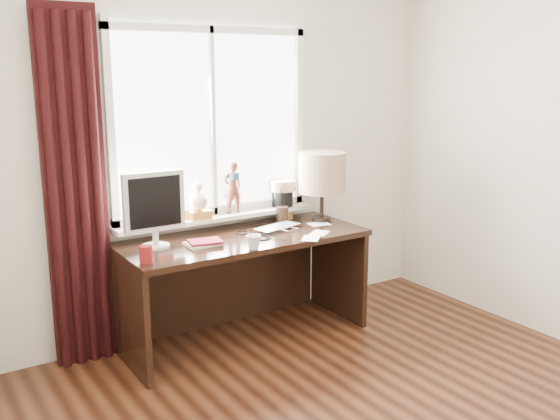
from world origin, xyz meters
TOP-DOWN VIEW (x-y plane):
  - wall_back at (0.00, 2.00)m, footprint 3.50×0.00m
  - wall_left at (-1.75, 0.00)m, footprint 0.00×4.00m
  - laptop at (0.19, 1.65)m, footprint 0.39×0.30m
  - mug at (-0.20, 1.33)m, footprint 0.12×0.12m
  - red_cup at (-0.88, 1.42)m, footprint 0.08×0.08m
  - window at (-0.13, 1.95)m, footprint 1.52×0.20m
  - curtain at (-1.13, 1.91)m, footprint 0.38×0.09m
  - desk at (-0.10, 1.73)m, footprint 1.70×0.70m
  - monitor at (-0.70, 1.70)m, footprint 0.40×0.18m
  - notebook_stack at (-0.43, 1.58)m, footprint 0.24×0.18m
  - brush_holder at (0.33, 1.81)m, footprint 0.09×0.09m
  - icon_frame at (0.41, 1.85)m, footprint 0.10×0.04m
  - table_lamp at (0.61, 1.69)m, footprint 0.35×0.35m
  - loose_papers at (0.39, 1.45)m, footprint 0.46×0.45m
  - desk_cables at (0.02, 1.65)m, footprint 0.35×0.41m

SIDE VIEW (x-z plane):
  - desk at x=-0.10m, z-range 0.13..0.88m
  - loose_papers at x=0.39m, z-range 0.75..0.75m
  - desk_cables at x=0.02m, z-range 0.75..0.76m
  - laptop at x=0.19m, z-range 0.75..0.78m
  - notebook_stack at x=-0.43m, z-range 0.75..0.78m
  - mug at x=-0.20m, z-range 0.75..0.85m
  - red_cup at x=-0.88m, z-range 0.75..0.85m
  - brush_holder at x=0.33m, z-range 0.69..0.94m
  - icon_frame at x=0.41m, z-range 0.75..0.88m
  - monitor at x=-0.70m, z-range 0.78..1.27m
  - table_lamp at x=0.61m, z-range 0.85..1.37m
  - curtain at x=-1.13m, z-range -0.01..2.24m
  - wall_back at x=0.00m, z-range 0.00..2.60m
  - wall_left at x=-1.75m, z-range 0.00..2.60m
  - window at x=-0.13m, z-range 0.61..2.01m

